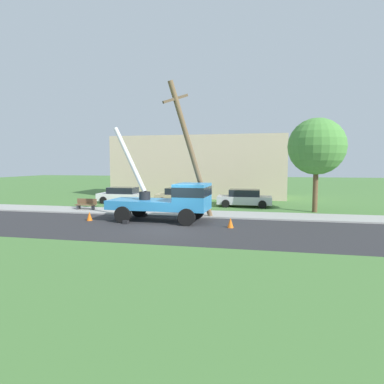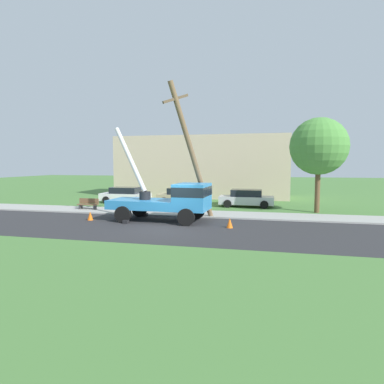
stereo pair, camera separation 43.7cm
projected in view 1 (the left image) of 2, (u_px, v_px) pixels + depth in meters
name	position (u px, v px, depth m)	size (l,w,h in m)	color
ground_plane	(205.00, 203.00, 29.93)	(120.00, 120.00, 0.00)	#477538
road_asphalt	(168.00, 228.00, 18.23)	(80.00, 7.47, 0.01)	#2B2B2D
sidewalk_strip	(188.00, 213.00, 23.29)	(80.00, 2.91, 0.10)	#9E9E99
utility_truck	(172.00, 199.00, 20.25)	(6.76, 3.21, 5.98)	#2D84C6
leaning_utility_pole	(191.00, 150.00, 20.73)	(2.76, 2.84, 8.57)	brown
traffic_cone_ahead	(230.00, 223.00, 18.31)	(0.36, 0.36, 0.56)	orange
traffic_cone_behind	(89.00, 216.00, 20.61)	(0.36, 0.36, 0.56)	orange
parked_sedan_white	(123.00, 195.00, 29.74)	(4.40, 2.03, 1.42)	silver
parked_sedan_tan	(181.00, 196.00, 28.88)	(4.50, 2.19, 1.42)	tan
parked_sedan_silver	(244.00, 198.00, 27.26)	(4.41, 2.04, 1.42)	#B7B7BF
park_bench	(86.00, 205.00, 24.94)	(1.60, 0.45, 0.90)	brown
roadside_tree_near	(317.00, 147.00, 23.79)	(4.08, 4.08, 6.83)	brown
lowrise_building_backdrop	(199.00, 167.00, 35.73)	(18.00, 6.00, 6.40)	#C6B293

